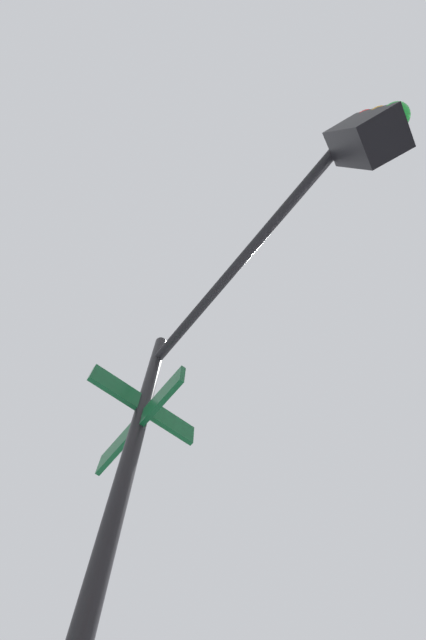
{
  "coord_description": "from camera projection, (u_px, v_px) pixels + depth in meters",
  "views": [
    {
      "loc": [
        -5.37,
        -5.18,
        1.24
      ],
      "look_at": [
        -6.19,
        -5.64,
        3.47
      ],
      "focal_mm": 22.45,
      "sensor_mm": 36.0,
      "label": 1
    }
  ],
  "objects": [
    {
      "name": "traffic_signal_near",
      "position": [
        245.0,
        312.0,
        2.58
      ],
      "size": [
        1.55,
        3.13,
        5.13
      ],
      "color": "black",
      "rests_on": "ground_plane"
    }
  ]
}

